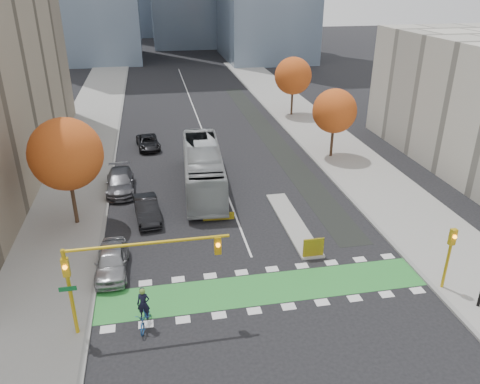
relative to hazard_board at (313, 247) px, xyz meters
name	(u,v)px	position (x,y,z in m)	size (l,w,h in m)	color
ground	(270,304)	(-4.00, -4.20, -0.80)	(300.00, 300.00, 0.00)	black
sidewalk_west	(71,183)	(-17.50, 15.80, -0.73)	(7.00, 120.00, 0.15)	gray
sidewalk_east	(352,162)	(9.50, 15.80, -0.73)	(7.00, 120.00, 0.15)	gray
curb_west	(111,180)	(-14.00, 15.80, -0.73)	(0.30, 120.00, 0.16)	gray
curb_east	(319,165)	(6.00, 15.80, -0.73)	(0.30, 120.00, 0.16)	gray
bike_crossing	(264,289)	(-4.00, -2.70, -0.79)	(20.00, 3.00, 0.01)	#2B8534
centre_line	(197,116)	(-4.00, 35.80, -0.80)	(0.15, 70.00, 0.01)	silver
bike_lane_paint	(270,136)	(3.50, 25.80, -0.80)	(2.50, 50.00, 0.01)	black
median_island	(292,223)	(0.00, 4.80, -0.72)	(1.60, 10.00, 0.16)	gray
hazard_board	(313,247)	(0.00, 0.00, 0.00)	(1.40, 0.12, 1.30)	yellow
tree_west	(66,154)	(-16.00, 7.80, 4.82)	(5.20, 5.20, 8.22)	#332114
tree_east_near	(335,111)	(8.00, 17.80, 4.06)	(4.40, 4.40, 7.08)	#332114
tree_east_far	(293,76)	(8.50, 33.80, 4.44)	(4.80, 4.80, 7.65)	#332114
traffic_signal_west	(120,265)	(-11.93, -4.71, 3.23)	(8.53, 0.56, 5.20)	#BF9914
traffic_signal_east	(450,250)	(6.50, -4.71, 1.93)	(0.35, 0.43, 4.10)	#BF9914
cyclist	(145,314)	(-11.00, -4.70, 0.01)	(1.11, 2.19, 2.42)	navy
bus	(203,168)	(-5.83, 12.62, 1.07)	(3.15, 13.46, 3.75)	#989D9F
parked_car_a	(112,261)	(-13.00, 0.82, 0.03)	(1.96, 4.87, 1.66)	gray
parked_car_b	(147,209)	(-10.76, 7.65, 0.00)	(1.70, 4.88, 1.61)	black
parked_car_c	(120,182)	(-13.00, 13.33, 0.03)	(2.33, 5.72, 1.66)	#505056
parked_car_d	(148,142)	(-10.50, 24.10, -0.13)	(2.24, 4.85, 1.35)	black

